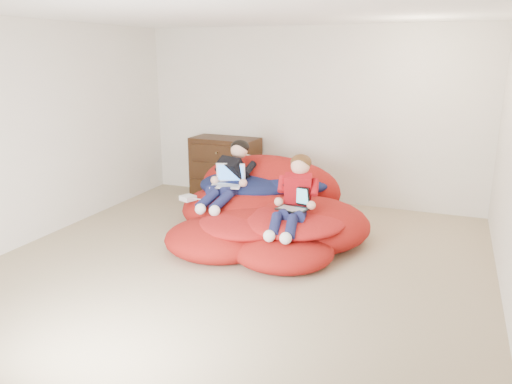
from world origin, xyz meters
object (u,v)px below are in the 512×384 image
(dresser, at_px, (225,167))
(laptop_white, at_px, (228,180))
(younger_boy, at_px, (295,195))
(laptop_black, at_px, (294,203))
(older_boy, at_px, (231,174))
(beanbag_pile, at_px, (265,212))

(dresser, xyz_separation_m, laptop_white, (0.67, -1.36, 0.18))
(younger_boy, bearing_deg, dresser, 133.14)
(laptop_black, bearing_deg, older_boy, 153.40)
(older_boy, bearing_deg, laptop_white, -90.00)
(older_boy, bearing_deg, beanbag_pile, -4.54)
(dresser, height_order, laptop_black, dresser)
(dresser, bearing_deg, younger_boy, -46.86)
(older_boy, bearing_deg, laptop_black, -26.60)
(beanbag_pile, height_order, older_boy, older_boy)
(dresser, relative_size, beanbag_pile, 0.43)
(beanbag_pile, relative_size, laptop_black, 6.75)
(older_boy, relative_size, laptop_white, 2.74)
(older_boy, xyz_separation_m, younger_boy, (0.97, -0.47, -0.04))
(dresser, relative_size, laptop_white, 2.54)
(laptop_white, bearing_deg, younger_boy, -21.89)
(dresser, bearing_deg, older_boy, -62.33)
(beanbag_pile, height_order, laptop_black, beanbag_pile)
(dresser, xyz_separation_m, older_boy, (0.67, -1.28, 0.23))
(older_boy, height_order, younger_boy, older_boy)
(older_boy, bearing_deg, younger_boy, -25.83)
(beanbag_pile, relative_size, older_boy, 2.17)
(beanbag_pile, bearing_deg, laptop_black, -42.06)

